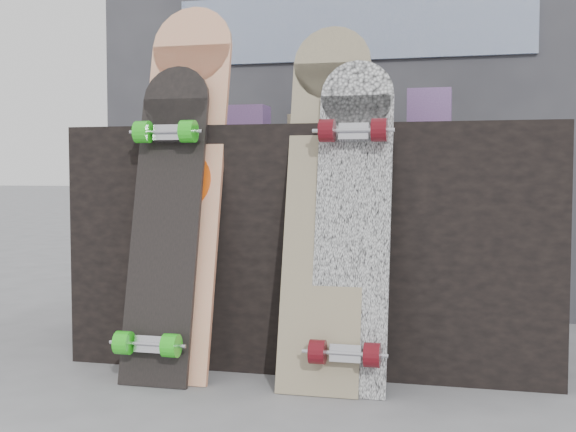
% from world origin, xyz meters
% --- Properties ---
extents(ground, '(60.00, 60.00, 0.00)m').
position_xyz_m(ground, '(0.00, 0.00, 0.00)').
color(ground, slate).
rests_on(ground, ground).
extents(vendor_table, '(1.60, 0.60, 0.80)m').
position_xyz_m(vendor_table, '(0.00, 0.50, 0.40)').
color(vendor_table, black).
rests_on(vendor_table, ground).
extents(booth, '(2.40, 0.22, 2.20)m').
position_xyz_m(booth, '(0.00, 1.35, 1.10)').
color(booth, '#323237').
rests_on(booth, ground).
extents(merch_box_purple, '(0.18, 0.12, 0.10)m').
position_xyz_m(merch_box_purple, '(-0.32, 0.64, 0.85)').
color(merch_box_purple, '#56366E').
rests_on(merch_box_purple, vendor_table).
extents(merch_box_small, '(0.14, 0.14, 0.12)m').
position_xyz_m(merch_box_small, '(0.38, 0.44, 0.86)').
color(merch_box_small, '#56366E').
rests_on(merch_box_small, vendor_table).
extents(merch_box_flat, '(0.22, 0.10, 0.06)m').
position_xyz_m(merch_box_flat, '(-0.02, 0.62, 0.83)').
color(merch_box_flat, '#D1B78C').
rests_on(merch_box_flat, vendor_table).
extents(longboard_geisha, '(0.27, 0.31, 1.21)m').
position_xyz_m(longboard_geisha, '(-0.39, 0.18, 0.64)').
color(longboard_geisha, beige).
rests_on(longboard_geisha, ground).
extents(longboard_celtic, '(0.25, 0.30, 1.11)m').
position_xyz_m(longboard_celtic, '(0.09, 0.16, 0.59)').
color(longboard_celtic, beige).
rests_on(longboard_celtic, ground).
extents(longboard_cascadia, '(0.23, 0.30, 1.00)m').
position_xyz_m(longboard_cascadia, '(0.17, 0.12, 0.51)').
color(longboard_cascadia, white).
rests_on(longboard_cascadia, ground).
extents(skateboard_dark, '(0.22, 0.31, 1.00)m').
position_xyz_m(skateboard_dark, '(-0.41, 0.10, 0.51)').
color(skateboard_dark, black).
rests_on(skateboard_dark, ground).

